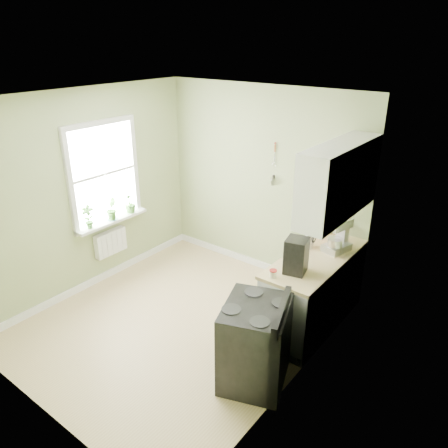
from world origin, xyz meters
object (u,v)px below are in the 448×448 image
Objects in this scene: stove at (255,343)px; coffee_maker at (296,256)px; stand_mixer at (338,236)px; kettle at (309,240)px.

coffee_maker reaches higher than stove.
stove is 2.57× the size of coffee_maker.
coffee_maker is at bearing 91.60° from stove.
stand_mixer is 0.78m from coffee_maker.
coffee_maker is (-0.02, 0.78, 0.65)m from stove.
stove is 2.32× the size of stand_mixer.
stand_mixer is 2.11× the size of kettle.
stove is 1.01m from coffee_maker.
kettle is at bearing 97.19° from stove.
stove is at bearing -88.40° from coffee_maker.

